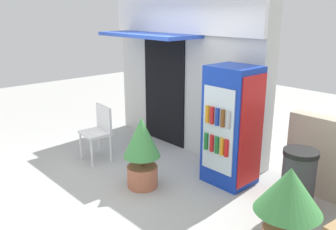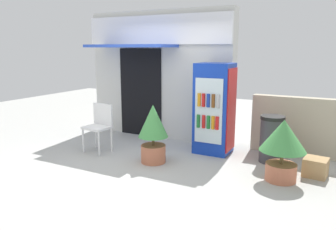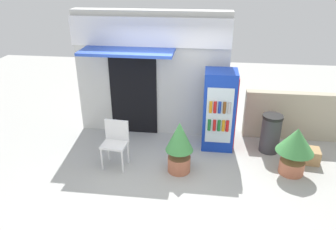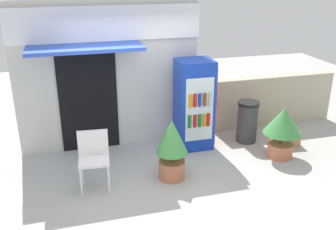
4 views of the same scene
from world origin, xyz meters
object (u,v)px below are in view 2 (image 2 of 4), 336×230
Objects in this scene: potted_plant_curbside at (283,143)px; trash_bin at (271,139)px; cardboard_box at (315,167)px; plastic_chair at (100,123)px; drink_cooler at (214,109)px; potted_plant_near_shop at (153,130)px.

potted_plant_curbside is 1.14× the size of trash_bin.
trash_bin is at bearing 155.45° from cardboard_box.
potted_plant_curbside is at bearing -136.24° from cardboard_box.
potted_plant_curbside is 2.74× the size of cardboard_box.
potted_plant_curbside is at bearing 1.98° from plastic_chair.
drink_cooler reaches higher than potted_plant_near_shop.
cardboard_box is at bearing 43.76° from potted_plant_curbside.
trash_bin reaches higher than cardboard_box.
potted_plant_curbside reaches higher than plastic_chair.
potted_plant_near_shop reaches higher than potted_plant_curbside.
plastic_chair is (-1.97, -0.96, -0.30)m from drink_cooler.
plastic_chair is at bearing -163.76° from trash_bin.
trash_bin is at bearing -3.49° from drink_cooler.
potted_plant_curbside is at bearing -31.30° from drink_cooler.
potted_plant_near_shop is (-0.74, -1.03, -0.27)m from drink_cooler.
potted_plant_curbside reaches higher than cardboard_box.
plastic_chair is 3.36m from potted_plant_curbside.
potted_plant_curbside is 0.85m from trash_bin.
drink_cooler reaches higher than potted_plant_curbside.
potted_plant_near_shop is 2.98× the size of cardboard_box.
potted_plant_near_shop is at bearing -166.31° from cardboard_box.
potted_plant_curbside is at bearing 5.22° from potted_plant_near_shop.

